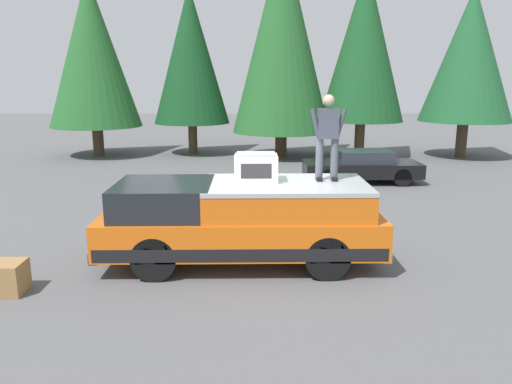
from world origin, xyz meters
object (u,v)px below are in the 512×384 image
object	(u,v)px
pickup_truck	(242,221)
person_on_truck_bed	(328,135)
compressor_unit	(256,167)
wooden_crate	(8,278)
parked_car_black	(362,166)

from	to	relation	value
pickup_truck	person_on_truck_bed	world-z (taller)	person_on_truck_bed
compressor_unit	wooden_crate	xyz separation A→B (m)	(-1.57, 4.31, -1.65)
person_on_truck_bed	compressor_unit	bearing A→B (deg)	92.67
compressor_unit	person_on_truck_bed	size ratio (longest dim) A/B	0.50
compressor_unit	wooden_crate	distance (m)	4.88
pickup_truck	parked_car_black	distance (m)	8.99
person_on_truck_bed	parked_car_black	distance (m)	8.34
compressor_unit	pickup_truck	bearing A→B (deg)	120.06
compressor_unit	parked_car_black	distance (m)	8.81
pickup_truck	wooden_crate	bearing A→B (deg)	109.22
pickup_truck	person_on_truck_bed	bearing A→B (deg)	-82.22
person_on_truck_bed	wooden_crate	world-z (taller)	person_on_truck_bed
pickup_truck	parked_car_black	size ratio (longest dim) A/B	1.35
person_on_truck_bed	wooden_crate	size ratio (longest dim) A/B	3.02
parked_car_black	wooden_crate	size ratio (longest dim) A/B	7.32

